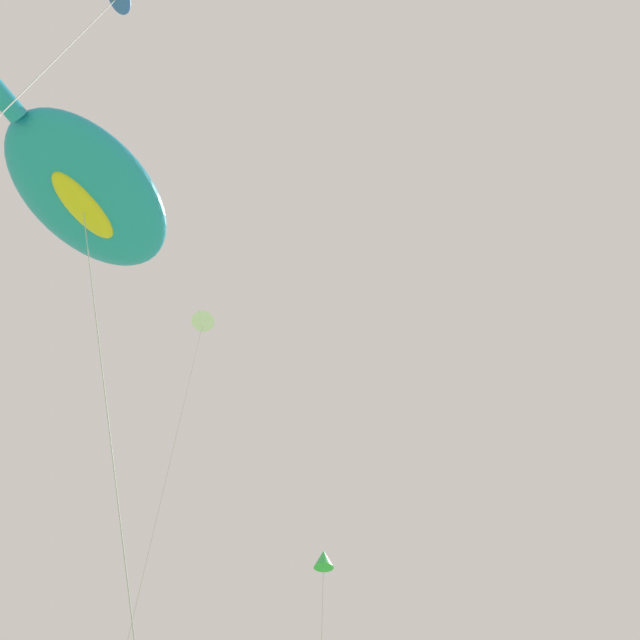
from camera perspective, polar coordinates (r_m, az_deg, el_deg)
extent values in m
ellipsoid|color=#1E8CBF|center=(19.56, -18.91, 10.10)|extent=(6.24, 5.90, 1.38)
ellipsoid|color=yellow|center=(19.07, -19.36, 9.07)|extent=(2.33, 2.03, 0.50)
cylinder|color=#B2B2B7|center=(13.69, -16.55, -15.81)|extent=(5.74, 0.26, 16.58)
cone|color=green|center=(22.61, 0.31, -19.55)|extent=(0.73, 0.74, 0.57)
cone|color=white|center=(24.84, -9.74, 0.21)|extent=(1.18, 1.28, 0.98)
cylinder|color=#B2B2B7|center=(19.99, -15.04, -21.34)|extent=(0.27, 2.27, 19.56)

